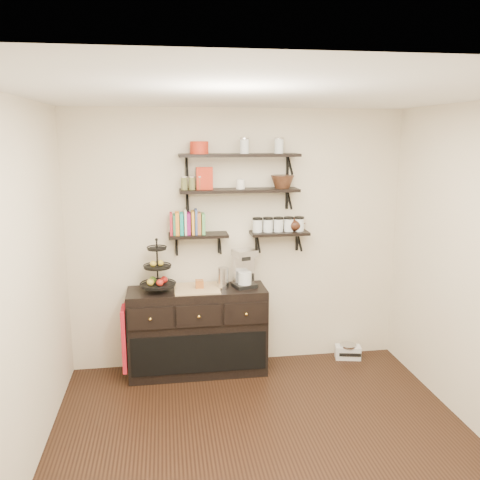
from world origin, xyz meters
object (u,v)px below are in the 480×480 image
radio (348,351)px  coffee_maker (244,269)px  fruit_stand (158,274)px  sideboard (198,331)px

radio → coffee_maker: bearing=-166.1°
fruit_stand → coffee_maker: 0.87m
fruit_stand → radio: fruit_stand is taller
coffee_maker → fruit_stand: bearing=164.9°
fruit_stand → coffee_maker: (0.87, 0.02, 0.01)m
sideboard → fruit_stand: fruit_stand is taller
fruit_stand → coffee_maker: bearing=1.5°
coffee_maker → radio: coffee_maker is taller
sideboard → radio: sideboard is taller
sideboard → coffee_maker: 0.80m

